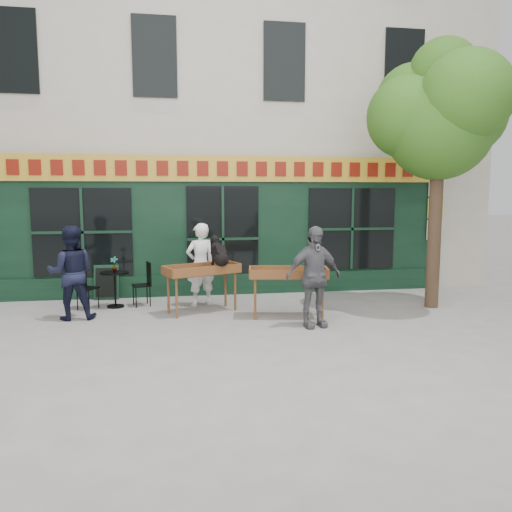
% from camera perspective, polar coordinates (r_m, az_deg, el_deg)
% --- Properties ---
extents(ground, '(80.00, 80.00, 0.00)m').
position_cam_1_polar(ground, '(9.86, -2.47, -7.12)').
color(ground, slate).
rests_on(ground, ground).
extents(building, '(14.00, 7.26, 10.00)m').
position_cam_1_polar(building, '(15.70, -5.20, 16.52)').
color(building, beige).
rests_on(building, ground).
extents(street_tree, '(3.05, 2.90, 5.60)m').
position_cam_1_polar(street_tree, '(11.36, 20.32, 15.23)').
color(street_tree, '#382619').
rests_on(street_tree, ground).
extents(book_cart_center, '(1.62, 1.13, 0.99)m').
position_cam_1_polar(book_cart_center, '(10.24, -6.19, -1.91)').
color(book_cart_center, brown).
rests_on(book_cart_center, ground).
extents(dog, '(0.54, 0.68, 0.60)m').
position_cam_1_polar(dog, '(10.15, -4.24, 0.70)').
color(dog, black).
rests_on(dog, book_cart_center).
extents(woman, '(0.77, 0.64, 1.80)m').
position_cam_1_polar(woman, '(10.87, -6.37, -0.97)').
color(woman, white).
rests_on(woman, ground).
extents(book_cart_right, '(1.58, 0.85, 0.99)m').
position_cam_1_polar(book_cart_right, '(9.79, 3.71, -2.30)').
color(book_cart_right, brown).
rests_on(book_cart_right, ground).
extents(man_right, '(1.15, 0.65, 1.85)m').
position_cam_1_polar(man_right, '(9.13, 6.59, -2.37)').
color(man_right, '#535257').
rests_on(man_right, ground).
extents(bistro_table, '(0.60, 0.60, 0.76)m').
position_cam_1_polar(bistro_table, '(11.08, -15.84, -2.90)').
color(bistro_table, black).
rests_on(bistro_table, ground).
extents(bistro_chair_left, '(0.50, 0.49, 0.95)m').
position_cam_1_polar(bistro_chair_left, '(11.12, -19.09, -2.92)').
color(bistro_chair_left, black).
rests_on(bistro_chair_left, ground).
extents(bistro_chair_right, '(0.45, 0.44, 0.95)m').
position_cam_1_polar(bistro_chair_right, '(11.10, -12.53, -2.71)').
color(bistro_chair_right, black).
rests_on(bistro_chair_right, ground).
extents(potted_plant, '(0.20, 0.16, 0.33)m').
position_cam_1_polar(potted_plant, '(11.02, -15.91, -0.92)').
color(potted_plant, gray).
rests_on(potted_plant, bistro_table).
extents(man_left, '(0.95, 0.77, 1.83)m').
position_cam_1_polar(man_left, '(10.26, -20.38, -1.80)').
color(man_left, black).
rests_on(man_left, ground).
extents(chalkboard, '(0.57, 0.21, 0.79)m').
position_cam_1_polar(chalkboard, '(11.96, -16.74, -2.89)').
color(chalkboard, black).
rests_on(chalkboard, ground).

